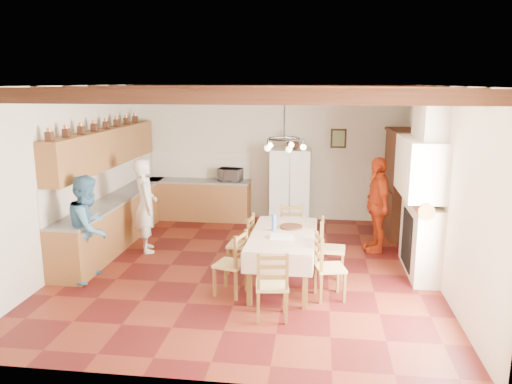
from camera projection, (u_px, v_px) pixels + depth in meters
The scene contains 31 objects.
floor at pixel (248, 269), 8.36m from camera, with size 6.00×6.50×0.02m, color #4B1111.
ceiling at pixel (247, 85), 7.71m from camera, with size 6.00×6.50×0.02m, color white.
wall_back at pixel (268, 153), 11.20m from camera, with size 6.00×0.02×3.00m, color beige.
wall_front at pixel (200, 245), 4.88m from camera, with size 6.00×0.02×3.00m, color beige.
wall_left at pixel (71, 176), 8.41m from camera, with size 0.02×6.50×3.00m, color beige.
wall_right at pixel (441, 185), 7.67m from camera, with size 0.02×6.50×3.00m, color beige.
ceiling_beams at pixel (247, 92), 7.73m from camera, with size 6.00×6.30×0.16m, color #381B10, non-canonical shape.
lower_cabinets_left at pixel (117, 221), 9.62m from camera, with size 0.60×4.30×0.86m, color brown.
lower_cabinets_back at pixel (199, 200), 11.32m from camera, with size 2.30×0.60×0.86m, color brown.
countertop_left at pixel (116, 199), 9.52m from camera, with size 0.62×4.30×0.04m, color slate.
countertop_back at pixel (198, 181), 11.22m from camera, with size 2.34×0.62×0.04m, color slate.
backsplash_left at pixel (100, 182), 9.49m from camera, with size 0.03×4.30×0.60m, color white.
backsplash_back at pixel (201, 165), 11.43m from camera, with size 2.30×0.03×0.60m, color white.
upper_cabinets at pixel (106, 148), 9.33m from camera, with size 0.35×4.20×0.70m, color brown.
fireplace at pixel (419, 189), 7.92m from camera, with size 0.56×1.60×2.80m, color silver, non-canonical shape.
wall_picture at pixel (339, 138), 10.90m from camera, with size 0.34×0.03×0.42m, color #2D2413.
refrigerator at pixel (291, 188), 10.72m from camera, with size 0.84×0.69×1.67m, color white.
hutch at pixel (400, 183), 9.97m from camera, with size 0.50×1.19×2.15m, color #391D13, non-canonical shape.
dining_table at pixel (283, 238), 7.57m from camera, with size 0.99×1.89×0.82m.
chandelier at pixel (284, 139), 7.25m from camera, with size 0.47×0.47×0.03m, color black.
chair_left_near at pixel (230, 263), 7.26m from camera, with size 0.42×0.40×0.96m, color brown, non-canonical shape.
chair_left_far at pixel (241, 243), 8.14m from camera, with size 0.42×0.40×0.96m, color brown, non-canonical shape.
chair_right_near at pixel (330, 266), 7.12m from camera, with size 0.42×0.40×0.96m, color brown, non-canonical shape.
chair_right_far at pixel (332, 248), 7.91m from camera, with size 0.42×0.40×0.96m, color brown, non-canonical shape.
chair_end_near at pixel (272, 284), 6.50m from camera, with size 0.42×0.40×0.96m, color brown, non-canonical shape.
chair_end_far at pixel (292, 233), 8.67m from camera, with size 0.42×0.40×0.96m, color brown, non-canonical shape.
person_man at pixel (146, 205), 9.06m from camera, with size 0.63×0.41×1.72m, color white.
person_woman_blue at pixel (89, 228), 7.76m from camera, with size 0.81×0.63×1.67m, color teal.
person_woman_red at pixel (377, 204), 9.08m from camera, with size 1.03×0.43×1.75m, color #BB3613.
microwave at pixel (230, 175), 11.09m from camera, with size 0.50×0.34×0.28m, color silver.
fridge_vase at pixel (293, 142), 10.50m from camera, with size 0.26×0.26×0.27m, color #391D13.
Camera 1 is at (1.13, -7.81, 3.06)m, focal length 35.00 mm.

